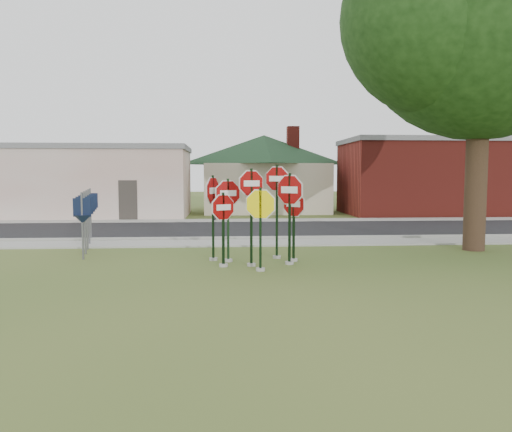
{
  "coord_description": "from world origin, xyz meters",
  "views": [
    {
      "loc": [
        -0.85,
        -12.47,
        2.53
      ],
      "look_at": [
        0.12,
        2.0,
        1.31
      ],
      "focal_mm": 35.0,
      "sensor_mm": 36.0,
      "label": 1
    }
  ],
  "objects": [
    {
      "name": "stop_sign_back_left",
      "position": [
        -0.7,
        1.83,
        1.54
      ],
      "size": [
        1.01,
        0.29,
        2.51
      ],
      "color": "gray",
      "rests_on": "ground"
    },
    {
      "name": "pedestrian",
      "position": [
        -1.15,
        14.43,
        1.0
      ],
      "size": [
        0.81,
        0.69,
        1.87
      ],
      "primitive_type": "imported",
      "rotation": [
        0.0,
        0.0,
        3.56
      ],
      "color": "black",
      "rests_on": "sidewalk_far"
    },
    {
      "name": "oak_tree",
      "position": [
        7.5,
        3.5,
        7.71
      ],
      "size": [
        11.76,
        11.16,
        11.8
      ],
      "color": "black",
      "rests_on": "ground"
    },
    {
      "name": "building_stucco",
      "position": [
        -9.0,
        18.0,
        2.15
      ],
      "size": [
        12.2,
        6.2,
        4.2
      ],
      "color": "silver",
      "rests_on": "ground"
    },
    {
      "name": "stop_sign_far_left",
      "position": [
        -1.14,
        2.07,
        1.63
      ],
      "size": [
        0.49,
        1.02,
        2.61
      ],
      "color": "gray",
      "rests_on": "ground"
    },
    {
      "name": "road",
      "position": [
        0.0,
        10.0,
        0.02
      ],
      "size": [
        60.0,
        7.0,
        0.04
      ],
      "primitive_type": "cube",
      "color": "black",
      "rests_on": "ground"
    },
    {
      "name": "curb",
      "position": [
        0.0,
        6.5,
        0.07
      ],
      "size": [
        60.0,
        0.2,
        0.14
      ],
      "primitive_type": "cube",
      "color": "gray",
      "rests_on": "ground"
    },
    {
      "name": "stop_sign_center",
      "position": [
        -0.07,
        1.09,
        1.73
      ],
      "size": [
        0.95,
        0.36,
        2.78
      ],
      "color": "gray",
      "rests_on": "ground"
    },
    {
      "name": "stop_sign_far_right",
      "position": [
        1.2,
        1.78,
        1.32
      ],
      "size": [
        0.75,
        0.76,
        2.2
      ],
      "color": "gray",
      "rests_on": "ground"
    },
    {
      "name": "stop_sign_back_right",
      "position": [
        0.76,
        2.32,
        1.83
      ],
      "size": [
        0.93,
        0.47,
        2.91
      ],
      "color": "gray",
      "rests_on": "ground"
    },
    {
      "name": "sidewalk_near",
      "position": [
        0.0,
        5.5,
        0.03
      ],
      "size": [
        60.0,
        1.6,
        0.06
      ],
      "primitive_type": "cube",
      "color": "gray",
      "rests_on": "ground"
    },
    {
      "name": "stop_sign_left",
      "position": [
        -0.84,
        1.06,
        1.26
      ],
      "size": [
        0.84,
        0.56,
        2.13
      ],
      "color": "gray",
      "rests_on": "ground"
    },
    {
      "name": "route_sign_row",
      "position": [
        -5.4,
        4.5,
        1.22
      ],
      "size": [
        1.43,
        4.63,
        2.0
      ],
      "color": "#59595E",
      "rests_on": "ground"
    },
    {
      "name": "ground",
      "position": [
        0.0,
        0.0,
        0.0
      ],
      "size": [
        120.0,
        120.0,
        0.0
      ],
      "primitive_type": "plane",
      "color": "#3B551F",
      "rests_on": "ground"
    },
    {
      "name": "building_brick",
      "position": [
        12.0,
        18.5,
        2.4
      ],
      "size": [
        10.2,
        6.2,
        4.75
      ],
      "color": "maroon",
      "rests_on": "ground"
    },
    {
      "name": "building_house",
      "position": [
        2.0,
        22.0,
        3.65
      ],
      "size": [
        11.6,
        11.6,
        6.2
      ],
      "color": "#B7AC92",
      "rests_on": "ground"
    },
    {
      "name": "stop_sign_yellow",
      "position": [
        0.13,
        0.4,
        1.39
      ],
      "size": [
        1.07,
        0.24,
        2.3
      ],
      "color": "gray",
      "rests_on": "ground"
    },
    {
      "name": "stop_sign_right",
      "position": [
        1.01,
        1.3,
        1.69
      ],
      "size": [
        0.9,
        0.77,
        2.68
      ],
      "color": "gray",
      "rests_on": "ground"
    },
    {
      "name": "sidewalk_far",
      "position": [
        0.0,
        14.3,
        0.03
      ],
      "size": [
        60.0,
        1.6,
        0.06
      ],
      "primitive_type": "cube",
      "color": "gray",
      "rests_on": "ground"
    },
    {
      "name": "bg_tree_right",
      "position": [
        22.0,
        26.0,
        5.58
      ],
      "size": [
        5.6,
        5.6,
        8.4
      ],
      "color": "black",
      "rests_on": "ground"
    }
  ]
}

